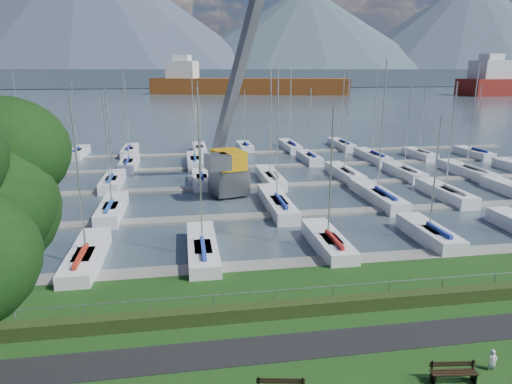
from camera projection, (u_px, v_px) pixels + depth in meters
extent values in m
cube|color=black|center=(310.00, 345.00, 20.03)|extent=(160.00, 2.00, 0.04)
cube|color=#3B4B56|center=(190.00, 91.00, 270.89)|extent=(800.00, 540.00, 0.20)
cube|color=#253513|center=(296.00, 308.00, 22.42)|extent=(80.00, 0.70, 0.70)
cylinder|color=gray|center=(294.00, 289.00, 22.58)|extent=(80.00, 0.04, 0.04)
cube|color=#3E4C5B|center=(188.00, 78.00, 335.97)|extent=(900.00, 80.00, 12.00)
cone|color=#3E485B|center=(86.00, 12.00, 377.06)|extent=(340.00, 340.00, 115.00)
cone|color=#41535F|center=(305.00, 35.00, 419.67)|extent=(300.00, 300.00, 85.00)
cone|color=#424E60|center=(468.00, 30.00, 453.36)|extent=(320.00, 320.00, 100.00)
cube|color=slate|center=(271.00, 266.00, 28.67)|extent=(90.00, 1.60, 0.25)
cube|color=slate|center=(248.00, 217.00, 38.20)|extent=(90.00, 1.60, 0.25)
cube|color=slate|center=(235.00, 187.00, 47.73)|extent=(90.00, 1.60, 0.25)
cube|color=slate|center=(226.00, 168.00, 57.27)|extent=(90.00, 1.60, 0.25)
cube|color=gray|center=(219.00, 154.00, 66.80)|extent=(90.00, 1.60, 0.25)
cube|color=black|center=(259.00, 382.00, 16.71)|extent=(0.06, 0.06, 0.40)
cube|color=black|center=(302.00, 382.00, 16.67)|extent=(0.06, 0.06, 0.40)
cube|color=black|center=(281.00, 382.00, 16.72)|extent=(1.78, 0.36, 0.08)
cube|color=black|center=(281.00, 379.00, 16.68)|extent=(1.78, 0.36, 0.08)
cube|color=black|center=(433.00, 378.00, 17.56)|extent=(0.11, 0.40, 0.45)
cube|color=black|center=(432.00, 365.00, 17.62)|extent=(0.06, 0.06, 0.40)
cube|color=black|center=(474.00, 377.00, 17.61)|extent=(0.11, 0.40, 0.45)
cube|color=black|center=(473.00, 364.00, 17.68)|extent=(0.06, 0.06, 0.40)
cube|color=black|center=(456.00, 375.00, 17.38)|extent=(1.80, 0.33, 0.04)
cube|color=black|center=(454.00, 372.00, 17.53)|extent=(1.80, 0.33, 0.04)
cube|color=black|center=(452.00, 370.00, 17.67)|extent=(1.80, 0.33, 0.04)
cube|color=black|center=(452.00, 365.00, 17.68)|extent=(1.79, 0.27, 0.08)
cube|color=black|center=(452.00, 363.00, 17.65)|extent=(1.79, 0.27, 0.08)
imported|color=silver|center=(493.00, 358.00, 18.25)|extent=(0.40, 0.28, 1.05)
sphere|color=black|center=(3.00, 151.00, 14.61)|extent=(4.17, 4.17, 4.17)
cube|color=#575A5E|center=(229.00, 181.00, 44.65)|extent=(3.92, 3.92, 2.60)
cube|color=#DB9B0C|center=(229.00, 160.00, 44.11)|extent=(3.39, 3.96, 1.80)
cube|color=slate|center=(240.00, 64.00, 46.34)|extent=(5.64, 10.59, 19.89)
cube|color=slate|center=(218.00, 162.00, 41.96)|extent=(2.50, 2.64, 1.40)
cube|color=brown|center=(250.00, 88.00, 231.78)|extent=(100.53, 43.94, 10.00)
cube|color=silver|center=(183.00, 73.00, 233.57)|extent=(17.24, 17.24, 12.00)
cube|color=silver|center=(182.00, 59.00, 231.75)|extent=(9.85, 9.85, 4.00)
cube|color=silver|center=(490.00, 73.00, 216.71)|extent=(14.42, 14.42, 12.00)
cube|color=silver|center=(492.00, 58.00, 214.89)|extent=(8.24, 8.24, 4.00)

